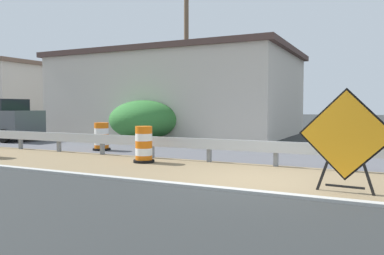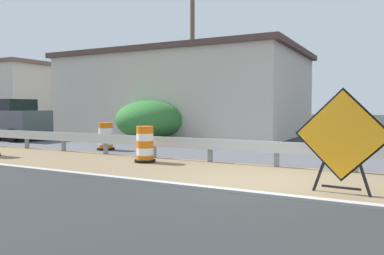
{
  "view_description": "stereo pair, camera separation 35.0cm",
  "coord_description": "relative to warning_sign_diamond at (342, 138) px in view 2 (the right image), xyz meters",
  "views": [
    {
      "loc": [
        -8.41,
        -2.37,
        1.67
      ],
      "look_at": [
        1.14,
        2.31,
        1.09
      ],
      "focal_mm": 35.93,
      "sensor_mm": 36.0,
      "label": 1
    },
    {
      "loc": [
        -8.25,
        -2.68,
        1.67
      ],
      "look_at": [
        1.14,
        2.31,
        1.09
      ],
      "focal_mm": 35.93,
      "sensor_mm": 36.0,
      "label": 2
    }
  ],
  "objects": [
    {
      "name": "ground_plane",
      "position": [
        0.49,
        1.79,
        -1.07
      ],
      "size": [
        160.0,
        160.0,
        0.0
      ],
      "primitive_type": "plane",
      "color": "#2B2D2D"
    },
    {
      "name": "median_dirt_strip",
      "position": [
        1.09,
        1.79,
        -1.07
      ],
      "size": [
        3.6,
        120.0,
        0.01
      ],
      "primitive_type": "cube",
      "color": "#7F6B4C",
      "rests_on": "ground"
    },
    {
      "name": "far_lane_asphalt",
      "position": [
        6.18,
        1.79,
        -1.07
      ],
      "size": [
        6.59,
        120.0,
        0.0
      ],
      "primitive_type": "cube",
      "color": "#56565B",
      "rests_on": "ground"
    },
    {
      "name": "curb_near_edge",
      "position": [
        -0.81,
        1.79,
        -1.07
      ],
      "size": [
        0.2,
        120.0,
        0.11
      ],
      "primitive_type": "cube",
      "color": "#ADADA8",
      "rests_on": "ground"
    },
    {
      "name": "guardrail_median",
      "position": [
        2.65,
        4.05,
        -0.55
      ],
      "size": [
        0.18,
        50.99,
        0.71
      ],
      "color": "silver",
      "rests_on": "ground"
    },
    {
      "name": "warning_sign_diamond",
      "position": [
        0.0,
        0.0,
        0.0
      ],
      "size": [
        0.17,
        1.79,
        2.04
      ],
      "rotation": [
        0.0,
        0.0,
        3.07
      ],
      "color": "black",
      "rests_on": "ground"
    },
    {
      "name": "traffic_barrel_nearest",
      "position": [
        1.72,
        5.75,
        -0.58
      ],
      "size": [
        0.63,
        0.63,
        1.09
      ],
      "color": "orange",
      "rests_on": "ground"
    },
    {
      "name": "traffic_barrel_close",
      "position": [
        3.74,
        9.0,
        -0.59
      ],
      "size": [
        0.68,
        0.68,
        1.06
      ],
      "color": "orange",
      "rests_on": "ground"
    },
    {
      "name": "car_lead_near_lane",
      "position": [
        5.02,
        16.36,
        -0.05
      ],
      "size": [
        2.03,
        4.31,
        2.05
      ],
      "rotation": [
        0.0,
        0.0,
        1.57
      ],
      "color": "#4C5156",
      "rests_on": "ground"
    },
    {
      "name": "roadside_shop_near",
      "position": [
        13.31,
        10.77,
        1.4
      ],
      "size": [
        9.15,
        14.28,
        4.92
      ],
      "color": "beige",
      "rests_on": "ground"
    },
    {
      "name": "roadside_shop_far",
      "position": [
        13.96,
        28.94,
        1.57
      ],
      "size": [
        6.5,
        10.8,
        5.26
      ],
      "color": "beige",
      "rests_on": "ground"
    },
    {
      "name": "utility_pole_near",
      "position": [
        9.92,
        8.48,
        3.14
      ],
      "size": [
        0.24,
        1.8,
        8.1
      ],
      "color": "brown",
      "rests_on": "ground"
    },
    {
      "name": "bush_roadside",
      "position": [
        8.55,
        10.23,
        -0.07
      ],
      "size": [
        3.49,
        3.49,
        2.01
      ],
      "primitive_type": "ellipsoid",
      "color": "#337533",
      "rests_on": "ground"
    }
  ]
}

